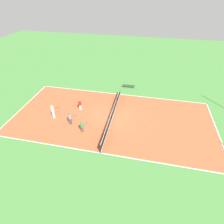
% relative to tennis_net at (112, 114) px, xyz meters
% --- Properties ---
extents(ground_plane, '(80.00, 80.00, 0.00)m').
position_rel_tennis_net_xyz_m(ground_plane, '(0.00, 0.00, -0.52)').
color(ground_plane, '#47843D').
extents(court_surface, '(11.48, 24.49, 0.02)m').
position_rel_tennis_net_xyz_m(court_surface, '(0.00, 0.00, -0.51)').
color(court_surface, '#B75633').
rests_on(court_surface, ground_plane).
extents(tennis_net, '(11.28, 0.10, 0.99)m').
position_rel_tennis_net_xyz_m(tennis_net, '(0.00, 0.00, 0.00)').
color(tennis_net, black).
rests_on(tennis_net, court_surface).
extents(bench, '(0.36, 1.89, 0.45)m').
position_rel_tennis_net_xyz_m(bench, '(-7.98, 1.02, -0.13)').
color(bench, '#333338').
rests_on(bench, ground_plane).
extents(player_far_white, '(0.71, 0.98, 1.81)m').
position_rel_tennis_net_xyz_m(player_far_white, '(1.43, -7.02, 0.55)').
color(player_far_white, white).
rests_on(player_far_white, court_surface).
extents(player_coach_red, '(0.44, 0.96, 1.38)m').
position_rel_tennis_net_xyz_m(player_coach_red, '(-0.90, -4.45, 0.27)').
color(player_coach_red, white).
rests_on(player_coach_red, court_surface).
extents(player_baseline_gray, '(0.38, 0.95, 1.66)m').
position_rel_tennis_net_xyz_m(player_baseline_gray, '(2.16, -4.53, 0.45)').
color(player_baseline_gray, '#4C4C51').
rests_on(player_baseline_gray, court_surface).
extents(player_far_green, '(0.81, 0.95, 1.44)m').
position_rel_tennis_net_xyz_m(player_far_green, '(3.10, -2.72, 0.31)').
color(player_far_green, '#4C4C51').
rests_on(player_far_green, court_surface).
extents(tennis_ball_near_net, '(0.07, 0.07, 0.07)m').
position_rel_tennis_net_xyz_m(tennis_ball_near_net, '(-0.24, 10.26, -0.47)').
color(tennis_ball_near_net, '#CCE033').
rests_on(tennis_ball_near_net, court_surface).
extents(tennis_ball_left_sideline, '(0.07, 0.07, 0.07)m').
position_rel_tennis_net_xyz_m(tennis_ball_left_sideline, '(0.68, 4.81, -0.47)').
color(tennis_ball_left_sideline, '#CCE033').
rests_on(tennis_ball_left_sideline, court_surface).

